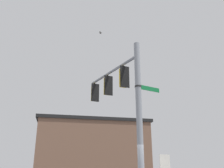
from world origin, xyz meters
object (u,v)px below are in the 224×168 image
at_px(traffic_light_mid_inner, 107,86).
at_px(bird_flying, 100,33).
at_px(traffic_light_nearest_pole, 123,78).
at_px(traffic_light_mid_outer, 94,93).
at_px(street_name_sign, 144,88).

bearing_deg(traffic_light_mid_inner, bird_flying, 84.11).
height_order(traffic_light_nearest_pole, bird_flying, bird_flying).
xyz_separation_m(traffic_light_nearest_pole, traffic_light_mid_inner, (-0.22, 1.73, 0.00)).
bearing_deg(traffic_light_mid_outer, traffic_light_mid_inner, -82.87).
bearing_deg(bird_flying, traffic_light_mid_inner, -95.89).
relative_size(traffic_light_mid_outer, street_name_sign, 0.88).
relative_size(traffic_light_mid_inner, bird_flying, 4.51).
bearing_deg(traffic_light_nearest_pole, street_name_sign, -67.35).
distance_m(traffic_light_nearest_pole, traffic_light_mid_outer, 3.49).
bearing_deg(bird_flying, street_name_sign, -83.56).
bearing_deg(traffic_light_nearest_pole, bird_flying, 90.40).
bearing_deg(traffic_light_mid_inner, traffic_light_nearest_pole, -82.87).
xyz_separation_m(street_name_sign, bird_flying, (-0.55, 4.84, 5.63)).
distance_m(traffic_light_mid_outer, street_name_sign, 4.89).
distance_m(traffic_light_mid_outer, bird_flying, 4.77).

